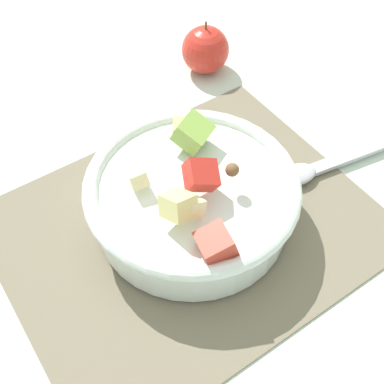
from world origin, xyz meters
The scene contains 5 objects.
ground_plane centered at (0.00, 0.00, 0.00)m, with size 2.40×2.40×0.00m, color silver.
placemat centered at (0.00, 0.00, 0.00)m, with size 0.46×0.37×0.01m, color #756B56.
salad_bowl centered at (-0.01, -0.01, 0.05)m, with size 0.26×0.26×0.12m.
serving_spoon centered at (-0.22, 0.03, 0.01)m, with size 0.24×0.07×0.01m.
whole_apple centered at (-0.21, -0.25, 0.04)m, with size 0.08×0.08×0.09m.
Camera 1 is at (0.21, 0.31, 0.53)m, focal length 47.68 mm.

